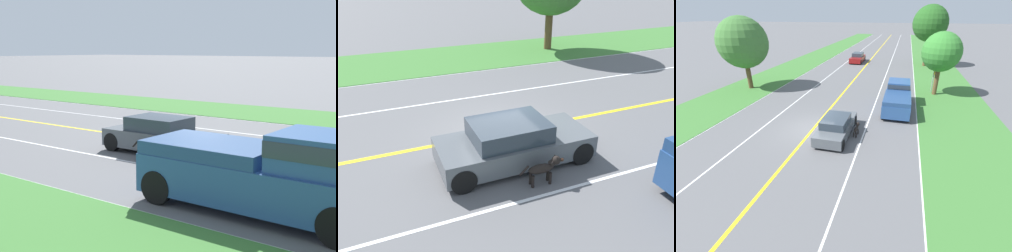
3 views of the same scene
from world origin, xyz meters
TOP-DOWN VIEW (x-y plane):
  - ground_plane at (0.00, 0.00)m, footprint 400.00×400.00m
  - centre_divider_line at (0.00, 0.00)m, footprint 0.18×160.00m
  - lane_edge_line_left at (-7.00, 0.00)m, footprint 0.14×160.00m
  - lane_dash_same_dir at (3.50, 0.00)m, footprint 0.10×160.00m
  - lane_dash_oncoming at (-3.50, 0.00)m, footprint 0.10×160.00m
  - grass_verge_left at (-10.00, 0.00)m, footprint 6.00×160.00m
  - ego_car at (1.79, -0.30)m, footprint 1.84×4.36m
  - dog at (3.05, 0.04)m, footprint 0.29×1.24m

SIDE VIEW (x-z plane):
  - ground_plane at x=0.00m, z-range 0.00..0.00m
  - centre_divider_line at x=0.00m, z-range 0.00..0.01m
  - lane_edge_line_left at x=-7.00m, z-range 0.00..0.01m
  - lane_dash_same_dir at x=3.50m, z-range 0.00..0.01m
  - lane_dash_oncoming at x=-3.50m, z-range 0.00..0.01m
  - grass_verge_left at x=-10.00m, z-range 0.00..0.03m
  - dog at x=3.05m, z-range 0.09..0.87m
  - ego_car at x=1.79m, z-range -0.03..1.28m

